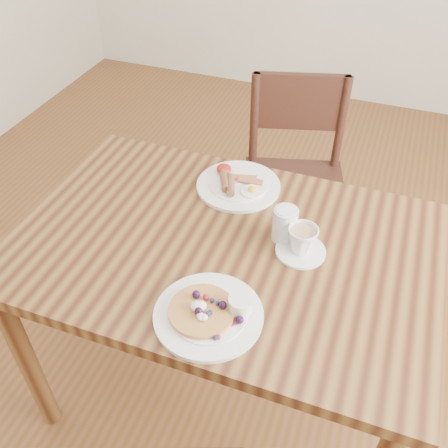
% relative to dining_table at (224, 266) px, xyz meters
% --- Properties ---
extents(ground, '(5.00, 5.00, 0.00)m').
position_rel_dining_table_xyz_m(ground, '(0.00, 0.00, -0.65)').
color(ground, brown).
rests_on(ground, ground).
extents(dining_table, '(1.20, 0.80, 0.75)m').
position_rel_dining_table_xyz_m(dining_table, '(0.00, 0.00, 0.00)').
color(dining_table, brown).
rests_on(dining_table, ground).
extents(chair_far, '(0.52, 0.52, 0.88)m').
position_rel_dining_table_xyz_m(chair_far, '(0.04, 0.74, -0.16)').
color(chair_far, '#391B14').
rests_on(chair_far, ground).
extents(pancake_plate, '(0.27, 0.27, 0.06)m').
position_rel_dining_table_xyz_m(pancake_plate, '(0.06, -0.26, 0.11)').
color(pancake_plate, white).
rests_on(pancake_plate, dining_table).
extents(breakfast_plate, '(0.27, 0.27, 0.04)m').
position_rel_dining_table_xyz_m(breakfast_plate, '(-0.05, 0.26, 0.11)').
color(breakfast_plate, white).
rests_on(breakfast_plate, dining_table).
extents(teacup_saucer, '(0.14, 0.14, 0.09)m').
position_rel_dining_table_xyz_m(teacup_saucer, '(0.21, 0.04, 0.14)').
color(teacup_saucer, white).
rests_on(teacup_saucer, dining_table).
extents(water_glass, '(0.07, 0.07, 0.10)m').
position_rel_dining_table_xyz_m(water_glass, '(0.15, 0.08, 0.15)').
color(water_glass, silver).
rests_on(water_glass, dining_table).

